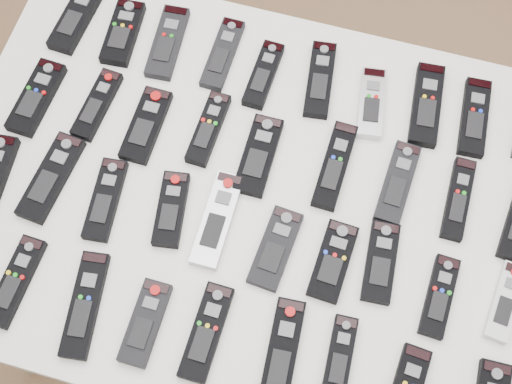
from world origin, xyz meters
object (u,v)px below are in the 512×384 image
(remote_3, at_px, (223,54))
(remote_17, at_px, (458,199))
(remote_34, at_px, (282,355))
(remote_35, at_px, (340,358))
(remote_12, at_px, (146,125))
(remote_15, at_px, (335,166))
(remote_24, at_px, (275,248))
(remote_30, at_px, (16,281))
(remote_25, at_px, (333,261))
(remote_28, at_px, (505,302))
(remote_4, at_px, (263,75))
(remote_0, at_px, (76,18))
(remote_13, at_px, (208,129))
(remote_14, at_px, (259,155))
(remote_16, at_px, (397,183))
(remote_20, at_px, (51,177))
(remote_11, at_px, (97,105))
(remote_22, at_px, (171,209))
(remote_1, at_px, (123,33))
(remote_21, at_px, (105,200))
(remote_7, at_px, (426,105))
(remote_10, at_px, (36,97))
(remote_32, at_px, (145,323))
(remote_5, at_px, (320,80))
(remote_31, at_px, (85,305))
(remote_23, at_px, (217,220))
(remote_27, at_px, (439,296))
(table, at_px, (256,207))
(remote_26, at_px, (381,262))
(remote_33, at_px, (206,332))
(remote_2, at_px, (167,42))
(remote_8, at_px, (474,117))
(remote_6, at_px, (371,104))

(remote_3, xyz_separation_m, remote_17, (0.55, -0.20, 0.00))
(remote_34, relative_size, remote_35, 1.35)
(remote_34, bearing_deg, remote_12, 132.11)
(remote_15, distance_m, remote_24, 0.21)
(remote_17, bearing_deg, remote_30, -152.59)
(remote_25, xyz_separation_m, remote_28, (0.33, 0.01, -0.00))
(remote_4, bearing_deg, remote_0, 178.62)
(remote_13, distance_m, remote_14, 0.12)
(remote_24, xyz_separation_m, remote_34, (0.06, -0.19, 0.00))
(remote_13, xyz_separation_m, remote_16, (0.40, -0.01, -0.00))
(remote_17, bearing_deg, remote_20, -167.05)
(remote_11, height_order, remote_22, remote_22)
(remote_1, xyz_separation_m, remote_35, (0.62, -0.56, 0.00))
(remote_21, height_order, remote_25, remote_25)
(remote_7, height_order, remote_22, same)
(remote_10, distance_m, remote_32, 0.54)
(remote_1, bearing_deg, remote_20, -97.47)
(remote_12, bearing_deg, remote_16, 1.76)
(remote_20, xyz_separation_m, remote_24, (0.47, -0.02, -0.00))
(remote_10, xyz_separation_m, remote_16, (0.77, 0.01, 0.00))
(remote_25, bearing_deg, remote_12, 160.70)
(remote_17, bearing_deg, remote_10, -178.73)
(remote_13, distance_m, remote_20, 0.33)
(remote_5, height_order, remote_28, remote_5)
(remote_11, bearing_deg, remote_22, -34.69)
(remote_31, relative_size, remote_35, 1.32)
(remote_13, height_order, remote_14, remote_13)
(remote_1, relative_size, remote_24, 0.98)
(remote_21, xyz_separation_m, remote_30, (-0.10, -0.20, 0.00))
(remote_5, xyz_separation_m, remote_25, (0.12, -0.38, -0.00))
(remote_23, xyz_separation_m, remote_35, (0.29, -0.20, 0.00))
(remote_1, height_order, remote_27, remote_1)
(table, height_order, remote_26, remote_26)
(remote_20, relative_size, remote_34, 0.93)
(remote_31, distance_m, remote_33, 0.23)
(remote_13, bearing_deg, remote_2, 131.79)
(remote_22, height_order, remote_23, remote_22)
(remote_31, bearing_deg, remote_23, 43.02)
(remote_13, xyz_separation_m, remote_21, (-0.15, -0.21, -0.00))
(remote_13, height_order, remote_30, remote_13)
(remote_23, bearing_deg, remote_13, 111.93)
(remote_14, height_order, remote_35, same)
(remote_4, height_order, remote_8, remote_4)
(remote_6, bearing_deg, remote_10, -173.32)
(remote_3, height_order, remote_30, remote_30)
(remote_25, bearing_deg, remote_2, 143.15)
(remote_4, relative_size, remote_14, 0.92)
(remote_4, relative_size, remote_11, 0.97)
(remote_23, bearing_deg, remote_11, 150.56)
(remote_17, xyz_separation_m, remote_33, (-0.40, -0.39, 0.00))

